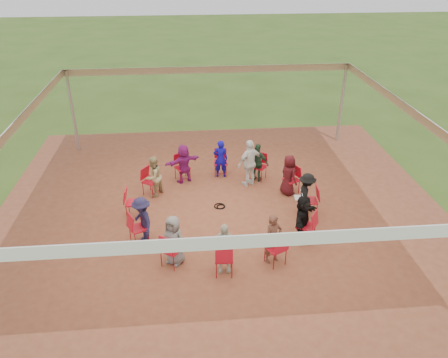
{
  "coord_description": "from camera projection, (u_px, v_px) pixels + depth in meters",
  "views": [
    {
      "loc": [
        -0.89,
        -10.48,
        6.88
      ],
      "look_at": [
        0.09,
        0.3,
        1.02
      ],
      "focal_mm": 35.0,
      "sensor_mm": 36.0,
      "label": 1
    }
  ],
  "objects": [
    {
      "name": "ground",
      "position": [
        222.0,
        215.0,
        12.52
      ],
      "size": [
        80.0,
        80.0,
        0.0
      ],
      "primitive_type": "plane",
      "color": "#36531A",
      "rests_on": "ground"
    },
    {
      "name": "dirt_patch",
      "position": [
        222.0,
        215.0,
        12.52
      ],
      "size": [
        13.0,
        13.0,
        0.0
      ],
      "primitive_type": "plane",
      "color": "brown",
      "rests_on": "ground"
    },
    {
      "name": "tent",
      "position": [
        222.0,
        139.0,
        11.39
      ],
      "size": [
        10.33,
        10.33,
        3.0
      ],
      "color": "#B2B2B7",
      "rests_on": "ground"
    },
    {
      "name": "chair_0",
      "position": [
        310.0,
        201.0,
        12.36
      ],
      "size": [
        0.47,
        0.45,
        0.9
      ],
      "primitive_type": null,
      "rotation": [
        0.0,
        0.0,
        1.5
      ],
      "color": "red",
      "rests_on": "ground"
    },
    {
      "name": "chair_1",
      "position": [
        291.0,
        180.0,
        13.45
      ],
      "size": [
        0.58,
        0.57,
        0.9
      ],
      "primitive_type": null,
      "rotation": [
        0.0,
        0.0,
        2.03
      ],
      "color": "red",
      "rests_on": "ground"
    },
    {
      "name": "chair_2",
      "position": [
        259.0,
        167.0,
        14.23
      ],
      "size": [
        0.59,
        0.6,
        0.9
      ],
      "primitive_type": null,
      "rotation": [
        0.0,
        0.0,
        2.55
      ],
      "color": "red",
      "rests_on": "ground"
    },
    {
      "name": "chair_3",
      "position": [
        221.0,
        163.0,
        14.5
      ],
      "size": [
        0.45,
        0.47,
        0.9
      ],
      "primitive_type": null,
      "rotation": [
        0.0,
        0.0,
        3.07
      ],
      "color": "red",
      "rests_on": "ground"
    },
    {
      "name": "chair_4",
      "position": [
        182.0,
        168.0,
        14.18
      ],
      "size": [
        0.57,
        0.58,
        0.9
      ],
      "primitive_type": null,
      "rotation": [
        0.0,
        0.0,
        -2.69
      ],
      "color": "red",
      "rests_on": "ground"
    },
    {
      "name": "chair_5",
      "position": [
        151.0,
        181.0,
        13.36
      ],
      "size": [
        0.6,
        0.59,
        0.9
      ],
      "primitive_type": null,
      "rotation": [
        0.0,
        0.0,
        -2.16
      ],
      "color": "red",
      "rests_on": "ground"
    },
    {
      "name": "chair_6",
      "position": [
        133.0,
        203.0,
        12.26
      ],
      "size": [
        0.47,
        0.45,
        0.9
      ],
      "primitive_type": null,
      "rotation": [
        0.0,
        0.0,
        -1.64
      ],
      "color": "red",
      "rests_on": "ground"
    },
    {
      "name": "chair_7",
      "position": [
        139.0,
        228.0,
        11.17
      ],
      "size": [
        0.58,
        0.57,
        0.9
      ],
      "primitive_type": null,
      "rotation": [
        0.0,
        0.0,
        -1.11
      ],
      "color": "red",
      "rests_on": "ground"
    },
    {
      "name": "chair_8",
      "position": [
        171.0,
        250.0,
        10.38
      ],
      "size": [
        0.59,
        0.6,
        0.9
      ],
      "primitive_type": null,
      "rotation": [
        0.0,
        0.0,
        -0.59
      ],
      "color": "red",
      "rests_on": "ground"
    },
    {
      "name": "chair_9",
      "position": [
        224.0,
        258.0,
        10.11
      ],
      "size": [
        0.45,
        0.47,
        0.9
      ],
      "primitive_type": null,
      "rotation": [
        0.0,
        0.0,
        -0.07
      ],
      "color": "red",
      "rests_on": "ground"
    },
    {
      "name": "chair_10",
      "position": [
        276.0,
        248.0,
        10.43
      ],
      "size": [
        0.57,
        0.58,
        0.9
      ],
      "primitive_type": null,
      "rotation": [
        0.0,
        0.0,
        0.46
      ],
      "color": "red",
      "rests_on": "ground"
    },
    {
      "name": "chair_11",
      "position": [
        306.0,
        226.0,
        11.25
      ],
      "size": [
        0.6,
        0.59,
        0.9
      ],
      "primitive_type": null,
      "rotation": [
        0.0,
        0.0,
        0.98
      ],
      "color": "red",
      "rests_on": "ground"
    },
    {
      "name": "person_seated_0",
      "position": [
        306.0,
        195.0,
        12.26
      ],
      "size": [
        0.47,
        0.86,
        1.29
      ],
      "primitive_type": "imported",
      "rotation": [
        0.0,
        0.0,
        1.5
      ],
      "color": "black",
      "rests_on": "ground"
    },
    {
      "name": "person_seated_1",
      "position": [
        289.0,
        175.0,
        13.3
      ],
      "size": [
        0.6,
        0.72,
        1.29
      ],
      "primitive_type": "imported",
      "rotation": [
        0.0,
        0.0,
        2.03
      ],
      "color": "#3E0E13",
      "rests_on": "ground"
    },
    {
      "name": "person_seated_2",
      "position": [
        258.0,
        163.0,
        14.04
      ],
      "size": [
        0.85,
        0.75,
        1.29
      ],
      "primitive_type": "imported",
      "rotation": [
        0.0,
        0.0,
        2.55
      ],
      "color": "#24432D",
      "rests_on": "ground"
    },
    {
      "name": "person_seated_3",
      "position": [
        221.0,
        159.0,
        14.3
      ],
      "size": [
        0.49,
        0.34,
        1.29
      ],
      "primitive_type": "imported",
      "rotation": [
        0.0,
        0.0,
        3.07
      ],
      "color": "#0F0A95",
      "rests_on": "ground"
    },
    {
      "name": "person_seated_4",
      "position": [
        184.0,
        163.0,
        14.0
      ],
      "size": [
        1.28,
        0.93,
        1.29
      ],
      "primitive_type": "imported",
      "rotation": [
        0.0,
        0.0,
        -2.69
      ],
      "color": "#901D79",
      "rests_on": "ground"
    },
    {
      "name": "person_seated_5",
      "position": [
        153.0,
        176.0,
        13.21
      ],
      "size": [
        0.65,
        0.72,
        1.29
      ],
      "primitive_type": "imported",
      "rotation": [
        0.0,
        0.0,
        -2.16
      ],
      "color": "tan",
      "rests_on": "ground"
    },
    {
      "name": "person_seated_6",
      "position": [
        142.0,
        220.0,
        11.13
      ],
      "size": [
        0.74,
        0.93,
        1.29
      ],
      "primitive_type": "imported",
      "rotation": [
        0.0,
        0.0,
        -1.11
      ],
      "color": "#1F1C3E",
      "rests_on": "ground"
    },
    {
      "name": "person_seated_7",
      "position": [
        174.0,
        240.0,
        10.38
      ],
      "size": [
        0.72,
        0.65,
        1.29
      ],
      "primitive_type": "imported",
      "rotation": [
        0.0,
        0.0,
        -0.59
      ],
      "color": "slate",
      "rests_on": "ground"
    },
    {
      "name": "person_seated_8",
      "position": [
        224.0,
        248.0,
        10.12
      ],
      "size": [
        0.78,
        0.44,
        1.29
      ],
      "primitive_type": "imported",
      "rotation": [
        0.0,
        0.0,
        -0.07
      ],
      "color": "beige",
      "rests_on": "ground"
    },
    {
      "name": "person_seated_9",
      "position": [
        273.0,
        239.0,
        10.43
      ],
      "size": [
        0.56,
        0.49,
        1.29
      ],
      "primitive_type": "imported",
      "rotation": [
        0.0,
        0.0,
        0.46
      ],
      "color": "brown",
      "rests_on": "ground"
    },
    {
      "name": "person_seated_10",
      "position": [
        303.0,
        218.0,
        11.21
      ],
      "size": [
        1.04,
        1.25,
        1.29
      ],
      "primitive_type": "imported",
      "rotation": [
        0.0,
        0.0,
        0.98
      ],
      "color": "black",
      "rests_on": "ground"
    },
    {
      "name": "standing_person",
      "position": [
        250.0,
        163.0,
        13.73
      ],
      "size": [
        1.03,
        0.86,
        1.56
      ],
      "primitive_type": "imported",
      "rotation": [
        0.0,
        0.0,
        3.66
      ],
      "color": "white",
      "rests_on": "ground"
    },
    {
      "name": "cable_coil",
      "position": [
        220.0,
        206.0,
        12.91
      ],
      "size": [
        0.37,
        0.37,
        0.03
      ],
      "rotation": [
        0.0,
        0.0,
        -0.12
      ],
      "color": "black",
      "rests_on": "ground"
    },
    {
      "name": "laptop",
      "position": [
        300.0,
        196.0,
        12.28
      ],
      "size": [
        0.26,
        0.32,
        0.21
      ],
      "rotation": [
        0.0,
        0.0,
        1.5
      ],
      "color": "#B7B7BC",
      "rests_on": "ground"
    }
  ]
}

